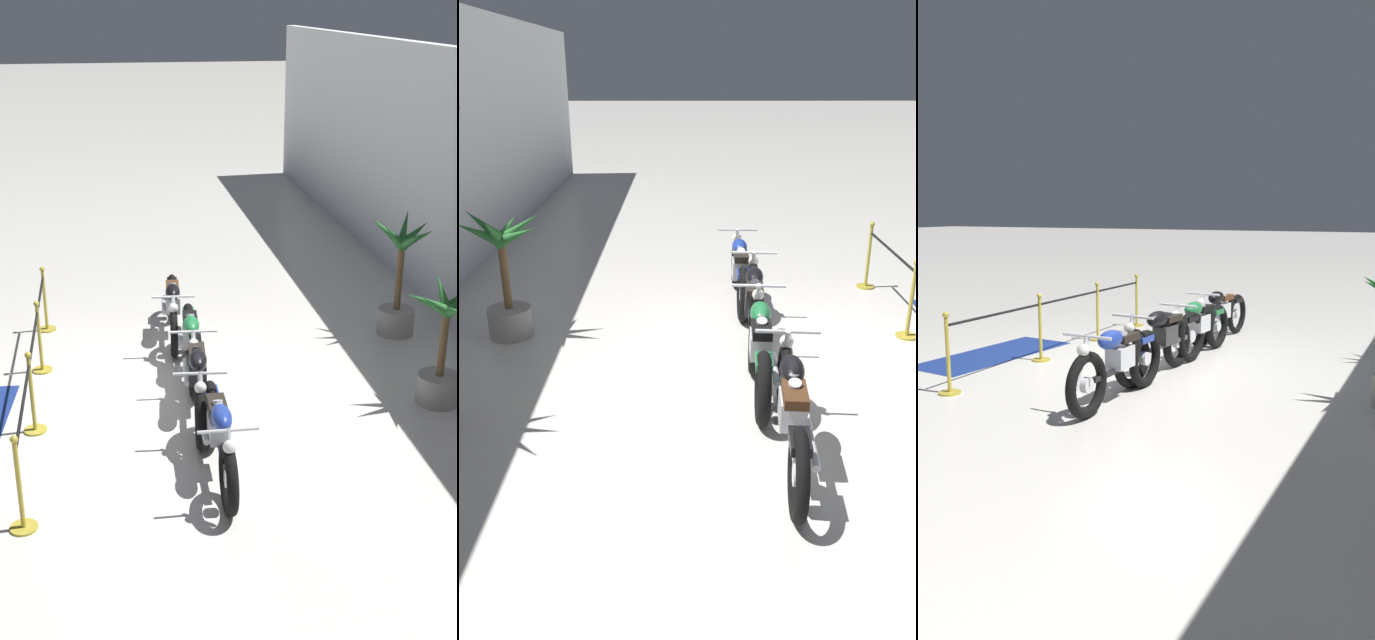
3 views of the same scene
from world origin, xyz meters
The scene contains 10 objects.
ground_plane centered at (0.00, 0.00, 0.00)m, with size 120.00×120.00×0.00m, color silver.
motorcycle_black_0 centered at (-1.95, 0.48, 0.48)m, with size 2.26×0.62×0.95m.
motorcycle_green_1 centered at (-0.59, 0.59, 0.46)m, with size 2.21×0.62×0.95m.
motorcycle_black_2 centered at (0.59, 0.53, 0.48)m, with size 2.47×0.62×0.97m.
motorcycle_blue_3 centered at (2.03, 0.59, 0.47)m, with size 2.18×0.62×0.96m.
stanchion_far_left centered at (-1.03, -1.48, 0.66)m, with size 5.32×0.28×1.05m.
stanchion_mid_left centered at (-0.99, -1.48, 0.36)m, with size 0.28×0.28×1.05m.
stanchion_mid_right centered at (0.73, -1.48, 0.36)m, with size 0.28×0.28×1.05m.
stanchion_far_right centered at (2.70, -1.48, 0.36)m, with size 0.28×0.28×1.05m.
floor_banner centered at (0.73, -2.41, 0.00)m, with size 2.67×1.06×0.01m, color navy.
Camera 3 is at (8.44, 4.12, 2.30)m, focal length 35.00 mm.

